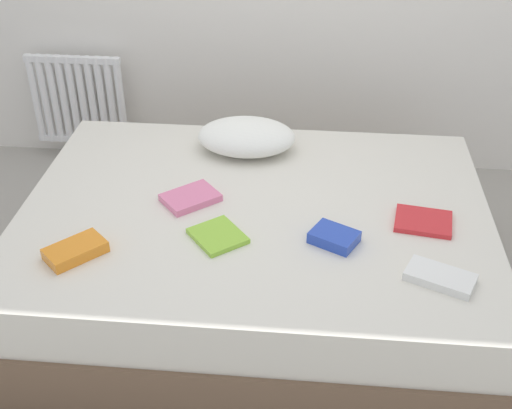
# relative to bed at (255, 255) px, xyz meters

# --- Properties ---
(ground_plane) EXTENTS (8.00, 8.00, 0.00)m
(ground_plane) POSITION_rel_bed_xyz_m (0.00, 0.00, -0.25)
(ground_plane) COLOR #9E998E
(bed) EXTENTS (2.00, 1.50, 0.50)m
(bed) POSITION_rel_bed_xyz_m (0.00, 0.00, 0.00)
(bed) COLOR brown
(bed) RESTS_ON ground
(radiator) EXTENTS (0.56, 0.04, 0.55)m
(radiator) POSITION_rel_bed_xyz_m (-1.17, 1.20, 0.15)
(radiator) COLOR white
(radiator) RESTS_ON ground
(pillow) EXTENTS (0.46, 0.34, 0.15)m
(pillow) POSITION_rel_bed_xyz_m (-0.09, 0.49, 0.33)
(pillow) COLOR white
(pillow) RESTS_ON bed
(textbook_blue) EXTENTS (0.21, 0.19, 0.05)m
(textbook_blue) POSITION_rel_bed_xyz_m (0.33, -0.21, 0.28)
(textbook_blue) COLOR #2847B7
(textbook_blue) RESTS_ON bed
(textbook_pink) EXTENTS (0.28, 0.27, 0.03)m
(textbook_pink) POSITION_rel_bed_xyz_m (-0.28, 0.02, 0.27)
(textbook_pink) COLOR pink
(textbook_pink) RESTS_ON bed
(textbook_orange) EXTENTS (0.24, 0.25, 0.05)m
(textbook_orange) POSITION_rel_bed_xyz_m (-0.64, -0.39, 0.28)
(textbook_orange) COLOR orange
(textbook_orange) RESTS_ON bed
(textbook_lime) EXTENTS (0.26, 0.27, 0.02)m
(textbook_lime) POSITION_rel_bed_xyz_m (-0.12, -0.23, 0.26)
(textbook_lime) COLOR #8CC638
(textbook_lime) RESTS_ON bed
(textbook_red) EXTENTS (0.25, 0.22, 0.02)m
(textbook_red) POSITION_rel_bed_xyz_m (0.69, -0.06, 0.26)
(textbook_red) COLOR red
(textbook_red) RESTS_ON bed
(textbook_white) EXTENTS (0.27, 0.21, 0.03)m
(textbook_white) POSITION_rel_bed_xyz_m (0.71, -0.41, 0.27)
(textbook_white) COLOR white
(textbook_white) RESTS_ON bed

